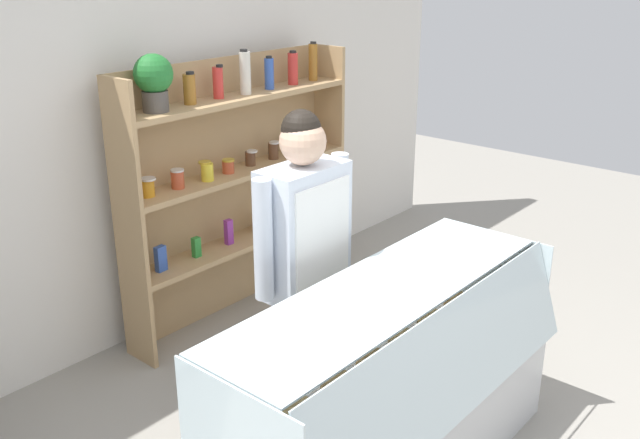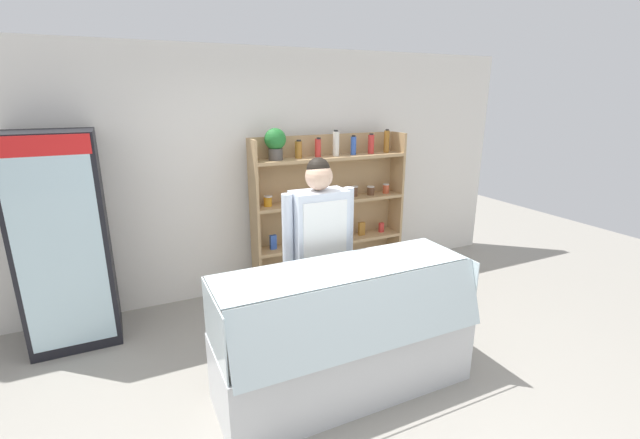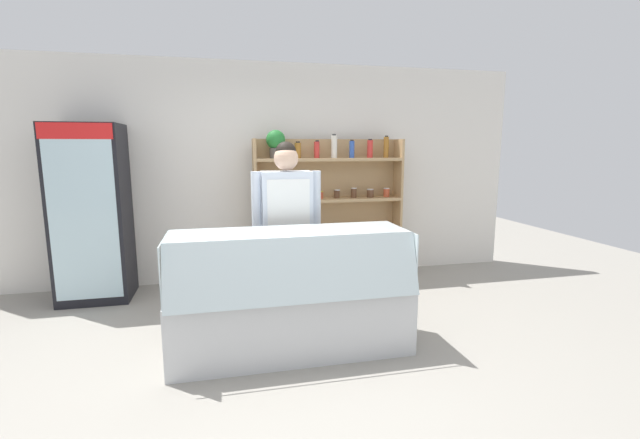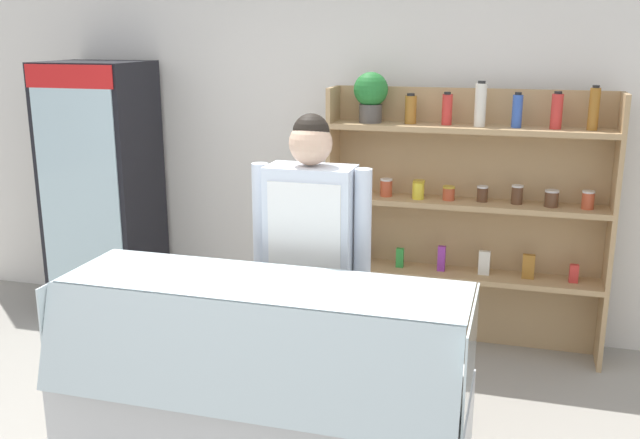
# 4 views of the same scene
# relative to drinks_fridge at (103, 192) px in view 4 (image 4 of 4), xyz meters

# --- Properties ---
(back_wall) EXTENTS (6.80, 0.10, 2.70)m
(back_wall) POSITION_rel_drinks_fridge_xyz_m (1.87, 0.42, 0.39)
(back_wall) COLOR white
(back_wall) RESTS_ON ground
(drinks_fridge) EXTENTS (0.73, 0.62, 1.92)m
(drinks_fridge) POSITION_rel_drinks_fridge_xyz_m (0.00, 0.00, 0.00)
(drinks_fridge) COLOR black
(drinks_fridge) RESTS_ON ground
(shelving_unit) EXTENTS (1.85, 0.29, 1.88)m
(shelving_unit) POSITION_rel_drinks_fridge_xyz_m (2.64, 0.13, 0.07)
(shelving_unit) COLOR tan
(shelving_unit) RESTS_ON ground
(deli_display_case) EXTENTS (1.94, 0.75, 1.01)m
(deli_display_case) POSITION_rel_drinks_fridge_xyz_m (1.90, -1.70, -0.65)
(deli_display_case) COLOR silver
(deli_display_case) RESTS_ON ground
(shop_clerk) EXTENTS (0.65, 0.25, 1.73)m
(shop_clerk) POSITION_rel_drinks_fridge_xyz_m (1.97, -1.12, 0.07)
(shop_clerk) COLOR #383D51
(shop_clerk) RESTS_ON ground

